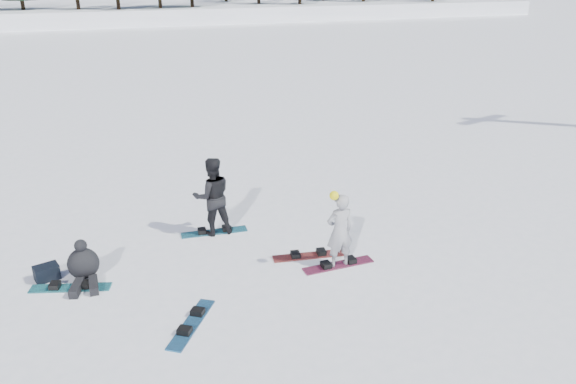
# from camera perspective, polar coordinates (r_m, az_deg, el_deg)

# --- Properties ---
(ground) EXTENTS (420.00, 420.00, 0.00)m
(ground) POSITION_cam_1_polar(r_m,az_deg,el_deg) (11.77, 7.95, -7.13)
(ground) COLOR white
(ground) RESTS_ON ground
(alpine_backdrop) EXTENTS (412.50, 227.00, 53.20)m
(alpine_backdrop) POSITION_cam_1_polar(r_m,az_deg,el_deg) (199.35, -21.51, 15.14)
(alpine_backdrop) COLOR white
(alpine_backdrop) RESTS_ON ground
(snowboarder_woman) EXTENTS (0.60, 0.42, 1.72)m
(snowboarder_woman) POSITION_cam_1_polar(r_m,az_deg,el_deg) (11.22, 5.26, -3.91)
(snowboarder_woman) COLOR #A8A8AE
(snowboarder_woman) RESTS_ON ground
(snowboarder_man) EXTENTS (0.88, 0.69, 1.81)m
(snowboarder_man) POSITION_cam_1_polar(r_m,az_deg,el_deg) (12.63, -7.70, -0.43)
(snowboarder_man) COLOR black
(snowboarder_man) RESTS_ON ground
(seated_rider) EXTENTS (0.66, 1.03, 0.84)m
(seated_rider) POSITION_cam_1_polar(r_m,az_deg,el_deg) (11.62, -20.07, -6.99)
(seated_rider) COLOR black
(seated_rider) RESTS_ON ground
(gear_bag) EXTENTS (0.52, 0.42, 0.30)m
(gear_bag) POSITION_cam_1_polar(r_m,az_deg,el_deg) (11.98, -23.31, -7.53)
(gear_bag) COLOR black
(gear_bag) RESTS_ON ground
(snowboard_woman) EXTENTS (1.51, 0.35, 0.03)m
(snowboard_woman) POSITION_cam_1_polar(r_m,az_deg,el_deg) (11.59, 5.14, -7.40)
(snowboard_woman) COLOR maroon
(snowboard_woman) RESTS_ON ground
(snowboard_man) EXTENTS (1.51, 0.37, 0.03)m
(snowboard_man) POSITION_cam_1_polar(r_m,az_deg,el_deg) (13.00, -7.50, -4.05)
(snowboard_man) COLOR #186E86
(snowboard_man) RESTS_ON ground
(snowboard_loose_b) EXTENTS (1.52, 0.46, 0.03)m
(snowboard_loose_b) POSITION_cam_1_polar(r_m,az_deg,el_deg) (11.89, 2.07, -6.50)
(snowboard_loose_b) COLOR maroon
(snowboard_loose_b) RESTS_ON ground
(snowboard_loose_c) EXTENTS (1.52, 0.67, 0.03)m
(snowboard_loose_c) POSITION_cam_1_polar(r_m,az_deg,el_deg) (11.57, -21.23, -9.06)
(snowboard_loose_c) COLOR teal
(snowboard_loose_c) RESTS_ON ground
(snowboard_loose_a) EXTENTS (1.05, 1.41, 0.03)m
(snowboard_loose_a) POSITION_cam_1_polar(r_m,az_deg,el_deg) (9.98, -9.78, -13.08)
(snowboard_loose_a) COLOR #185586
(snowboard_loose_a) RESTS_ON ground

